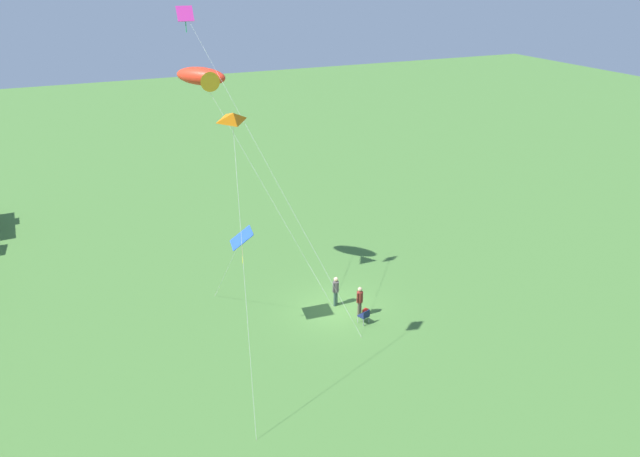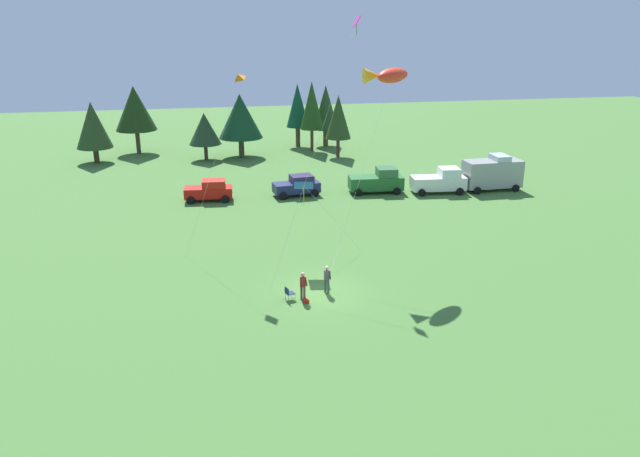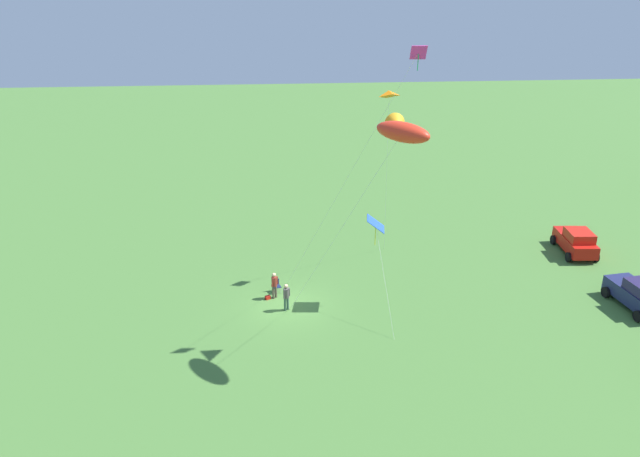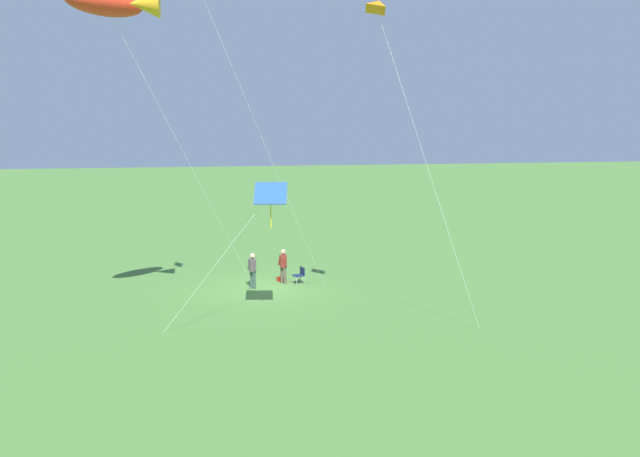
# 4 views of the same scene
# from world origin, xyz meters

# --- Properties ---
(ground_plane) EXTENTS (160.00, 160.00, 0.00)m
(ground_plane) POSITION_xyz_m (0.00, 0.00, 0.00)
(ground_plane) COLOR #477634
(person_kite_flyer) EXTENTS (0.51, 0.50, 1.74)m
(person_kite_flyer) POSITION_xyz_m (0.42, -0.09, 1.02)
(person_kite_flyer) COLOR #355343
(person_kite_flyer) RESTS_ON ground
(folding_chair) EXTENTS (0.61, 0.61, 0.82)m
(folding_chair) POSITION_xyz_m (-1.97, -0.66, 0.49)
(folding_chair) COLOR #18244B
(folding_chair) RESTS_ON ground
(person_spectator) EXTENTS (0.52, 0.50, 1.74)m
(person_spectator) POSITION_xyz_m (-1.15, -0.77, 1.02)
(person_spectator) COLOR brown
(person_spectator) RESTS_ON ground
(backpack_on_grass) EXTENTS (0.35, 0.39, 0.22)m
(backpack_on_grass) POSITION_xyz_m (-1.04, -1.21, 0.11)
(backpack_on_grass) COLOR red
(backpack_on_grass) RESTS_ON ground
(kite_large_fish) EXTENTS (6.97, 6.59, 12.69)m
(kite_large_fish) POSITION_xyz_m (5.41, 5.31, 12.20)
(kite_large_fish) COLOR red
(kite_large_fish) RESTS_ON ground
(kite_delta_orange) EXTENTS (4.52, 1.57, 12.46)m
(kite_delta_orange) POSITION_xyz_m (-3.99, 6.49, 12.12)
(kite_delta_orange) COLOR orange
(kite_delta_orange) RESTS_ON ground
(kite_diamond_blue) EXTENTS (4.99, 1.22, 5.67)m
(kite_diamond_blue) POSITION_xyz_m (-0.01, 5.28, 5.20)
(kite_diamond_blue) COLOR blue
(kite_diamond_blue) RESTS_ON ground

